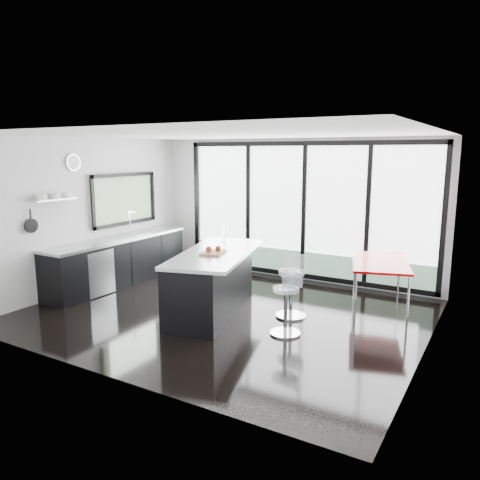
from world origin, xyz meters
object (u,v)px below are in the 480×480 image
Objects in this scene: island at (212,280)px; bar_stool_far at (291,294)px; red_table at (379,285)px; bar_stool_near at (286,311)px.

island is 1.29m from bar_stool_far.
red_table is (1.08, 1.07, 0.03)m from bar_stool_far.
red_table is at bearing 38.11° from bar_stool_far.
bar_stool_near is (1.46, -0.33, -0.16)m from island.
island reaches higher than red_table.
red_table is at bearing 75.02° from bar_stool_near.
bar_stool_near is 0.73m from bar_stool_far.
bar_stool_far is at bearing -135.38° from red_table.
island is 3.76× the size of bar_stool_near.
red_table reaches higher than bar_stool_far.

